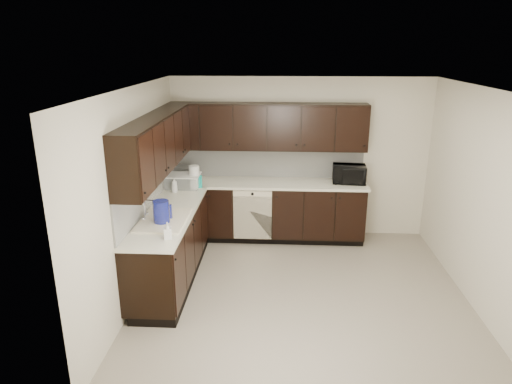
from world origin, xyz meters
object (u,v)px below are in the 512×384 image
Objects in this scene: toaster_oven at (187,173)px; storage_bin at (183,181)px; blue_pitcher at (161,212)px; microwave at (349,174)px; sink at (164,226)px.

storage_bin is (0.03, -0.41, -0.01)m from toaster_oven.
toaster_oven is 1.16× the size of blue_pitcher.
blue_pitcher reaches higher than toaster_oven.
blue_pitcher is (0.08, -1.86, 0.04)m from toaster_oven.
microwave is at bearing 18.02° from toaster_oven.
microwave is at bearing 61.67° from blue_pitcher.
storage_bin is at bearing 91.63° from sink.
blue_pitcher reaches higher than microwave.
sink is 2.90× the size of blue_pitcher.
blue_pitcher is at bearing -139.31° from microwave.
sink reaches higher than toaster_oven.
blue_pitcher reaches higher than storage_bin.
microwave is at bearing 35.40° from sink.
toaster_oven is 1.86m from blue_pitcher.
toaster_oven is at bearing 117.27° from blue_pitcher.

